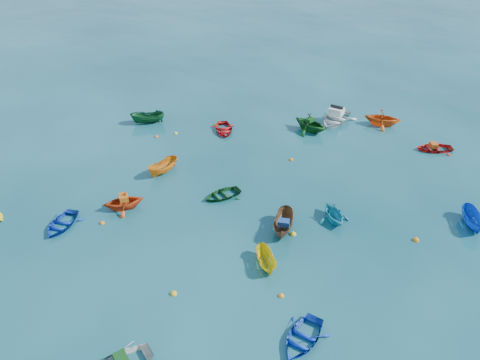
% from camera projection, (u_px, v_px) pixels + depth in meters
% --- Properties ---
extents(ground, '(160.00, 160.00, 0.00)m').
position_uv_depth(ground, '(216.00, 226.00, 29.58)').
color(ground, '#093643').
rests_on(ground, ground).
extents(dinghy_blue_sw, '(2.24, 3.01, 0.60)m').
position_uv_depth(dinghy_blue_sw, '(62.00, 226.00, 29.52)').
color(dinghy_blue_sw, '#0D35A9').
rests_on(dinghy_blue_sw, ground).
extents(sampan_brown_mid, '(1.40, 3.13, 1.18)m').
position_uv_depth(sampan_brown_mid, '(283.00, 231.00, 29.13)').
color(sampan_brown_mid, brown).
rests_on(sampan_brown_mid, ground).
extents(dinghy_blue_se, '(2.77, 3.36, 0.61)m').
position_uv_depth(dinghy_blue_se, '(302.00, 341.00, 22.11)').
color(dinghy_blue_se, '#0E38B8').
rests_on(dinghy_blue_se, ground).
extents(dinghy_orange_w, '(3.41, 3.33, 1.36)m').
position_uv_depth(dinghy_orange_w, '(125.00, 208.00, 31.15)').
color(dinghy_orange_w, '#DC4214').
rests_on(dinghy_orange_w, ground).
extents(sampan_yellow_mid, '(2.02, 2.59, 0.95)m').
position_uv_depth(sampan_yellow_mid, '(266.00, 266.00, 26.46)').
color(sampan_yellow_mid, yellow).
rests_on(sampan_yellow_mid, ground).
extents(dinghy_green_e, '(3.23, 3.29, 0.56)m').
position_uv_depth(dinghy_green_e, '(222.00, 197.00, 32.31)').
color(dinghy_green_e, '#0F4219').
rests_on(dinghy_green_e, ground).
extents(dinghy_cyan_se, '(3.06, 3.16, 1.27)m').
position_uv_depth(dinghy_cyan_se, '(333.00, 220.00, 30.06)').
color(dinghy_cyan_se, teal).
rests_on(dinghy_cyan_se, ground).
extents(sampan_orange_n, '(1.97, 3.01, 1.09)m').
position_uv_depth(sampan_orange_n, '(164.00, 173.00, 35.01)').
color(sampan_orange_n, orange).
rests_on(sampan_orange_n, ground).
extents(dinghy_green_n, '(4.19, 4.00, 1.72)m').
position_uv_depth(dinghy_green_n, '(310.00, 131.00, 40.94)').
color(dinghy_green_n, '#114817').
rests_on(dinghy_green_n, ground).
extents(dinghy_red_ne, '(3.38, 2.84, 0.60)m').
position_uv_depth(dinghy_red_ne, '(434.00, 150.00, 38.01)').
color(dinghy_red_ne, red).
rests_on(dinghy_red_ne, ground).
extents(sampan_blue_far, '(1.64, 2.91, 1.06)m').
position_uv_depth(sampan_blue_far, '(471.00, 225.00, 29.59)').
color(sampan_blue_far, blue).
rests_on(sampan_blue_far, ground).
extents(dinghy_red_far, '(3.28, 3.67, 0.63)m').
position_uv_depth(dinghy_red_far, '(224.00, 131.00, 40.90)').
color(dinghy_red_far, red).
rests_on(dinghy_red_far, ground).
extents(dinghy_orange_far, '(3.19, 2.76, 1.66)m').
position_uv_depth(dinghy_orange_far, '(381.00, 125.00, 41.93)').
color(dinghy_orange_far, '#E05615').
rests_on(dinghy_orange_far, ground).
extents(sampan_green_far, '(3.21, 2.41, 1.17)m').
position_uv_depth(sampan_green_far, '(148.00, 123.00, 42.31)').
color(sampan_green_far, '#114B22').
rests_on(sampan_green_far, ground).
extents(motorboat_white, '(4.11, 4.97, 1.49)m').
position_uv_depth(motorboat_white, '(335.00, 122.00, 42.54)').
color(motorboat_white, white).
rests_on(motorboat_white, ground).
extents(tarp_green_a, '(0.91, 0.89, 0.35)m').
position_uv_depth(tarp_green_a, '(121.00, 359.00, 20.68)').
color(tarp_green_a, '#114416').
rests_on(tarp_green_a, dinghy_white_near).
extents(tarp_blue_a, '(0.73, 0.58, 0.33)m').
position_uv_depth(tarp_blue_a, '(284.00, 223.00, 28.61)').
color(tarp_blue_a, navy).
rests_on(tarp_blue_a, sampan_brown_mid).
extents(tarp_orange_a, '(0.91, 0.95, 0.37)m').
position_uv_depth(tarp_orange_a, '(124.00, 198.00, 30.70)').
color(tarp_orange_a, '#BC5513').
rests_on(tarp_orange_a, dinghy_orange_w).
extents(tarp_green_b, '(0.78, 0.85, 0.33)m').
position_uv_depth(tarp_green_b, '(310.00, 120.00, 40.46)').
color(tarp_green_b, '#104214').
rests_on(tarp_green_b, dinghy_green_n).
extents(tarp_orange_b, '(0.71, 0.81, 0.33)m').
position_uv_depth(tarp_orange_b, '(434.00, 145.00, 37.76)').
color(tarp_orange_b, '#BC4F13').
rests_on(tarp_orange_b, dinghy_red_ne).
extents(buoy_or_a, '(0.33, 0.33, 0.33)m').
position_uv_depth(buoy_or_a, '(102.00, 224.00, 29.75)').
color(buoy_or_a, orange).
rests_on(buoy_or_a, ground).
extents(buoy_ye_a, '(0.37, 0.37, 0.37)m').
position_uv_depth(buoy_ye_a, '(174.00, 294.00, 24.63)').
color(buoy_ye_a, gold).
rests_on(buoy_ye_a, ground).
extents(buoy_or_b, '(0.30, 0.30, 0.30)m').
position_uv_depth(buoy_or_b, '(281.00, 296.00, 24.50)').
color(buoy_or_b, orange).
rests_on(buoy_or_b, ground).
extents(buoy_ye_b, '(0.31, 0.31, 0.31)m').
position_uv_depth(buoy_ye_b, '(176.00, 134.00, 40.53)').
color(buoy_ye_b, yellow).
rests_on(buoy_ye_b, ground).
extents(buoy_or_c, '(0.30, 0.30, 0.30)m').
position_uv_depth(buoy_or_c, '(156.00, 137.00, 39.97)').
color(buoy_or_c, orange).
rests_on(buoy_or_c, ground).
extents(buoy_ye_c, '(0.39, 0.39, 0.39)m').
position_uv_depth(buoy_ye_c, '(293.00, 234.00, 28.82)').
color(buoy_ye_c, yellow).
rests_on(buoy_ye_c, ground).
extents(buoy_or_d, '(0.39, 0.39, 0.39)m').
position_uv_depth(buoy_or_d, '(416.00, 240.00, 28.35)').
color(buoy_or_d, orange).
rests_on(buoy_or_d, ground).
extents(buoy_ye_d, '(0.37, 0.37, 0.37)m').
position_uv_depth(buoy_ye_d, '(217.00, 125.00, 41.96)').
color(buoy_ye_d, yellow).
rests_on(buoy_ye_d, ground).
extents(buoy_or_e, '(0.34, 0.34, 0.34)m').
position_uv_depth(buoy_or_e, '(291.00, 160.00, 36.62)').
color(buoy_or_e, orange).
rests_on(buoy_or_e, ground).
extents(buoy_ye_e, '(0.36, 0.36, 0.36)m').
position_uv_depth(buoy_ye_e, '(342.00, 120.00, 42.81)').
color(buoy_ye_e, yellow).
rests_on(buoy_ye_e, ground).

